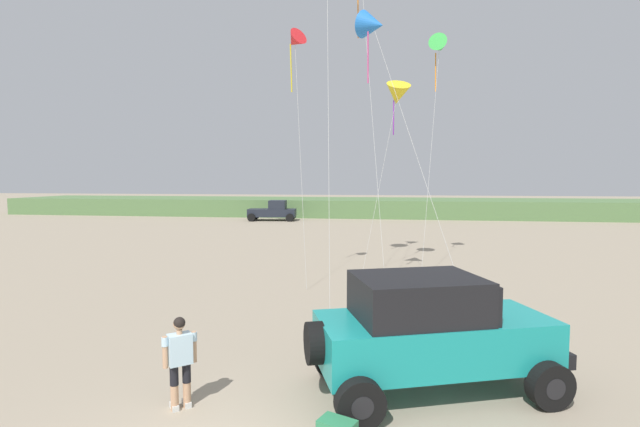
{
  "coord_description": "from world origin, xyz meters",
  "views": [
    {
      "loc": [
        2.46,
        -5.85,
        4.1
      ],
      "look_at": [
        1.07,
        3.35,
        3.39
      ],
      "focal_mm": 26.02,
      "sensor_mm": 36.0,
      "label": 1
    }
  ],
  "objects_px": {
    "person_watching": "(180,357)",
    "distant_pickup": "(273,211)",
    "kite_pink_ribbon": "(373,25)",
    "kite_yellow_diamond": "(397,94)",
    "jeep": "(431,330)",
    "kite_white_parafoil": "(295,41)",
    "kite_green_box": "(439,46)"
  },
  "relations": [
    {
      "from": "kite_yellow_diamond",
      "to": "distant_pickup",
      "type": "bearing_deg",
      "value": 116.65
    },
    {
      "from": "kite_pink_ribbon",
      "to": "person_watching",
      "type": "bearing_deg",
      "value": -108.91
    },
    {
      "from": "person_watching",
      "to": "distant_pickup",
      "type": "xyz_separation_m",
      "value": [
        -7.62,
        36.42,
        0.0
      ]
    },
    {
      "from": "jeep",
      "to": "kite_pink_ribbon",
      "type": "bearing_deg",
      "value": 101.04
    },
    {
      "from": "kite_pink_ribbon",
      "to": "kite_yellow_diamond",
      "type": "relative_size",
      "value": 1.16
    },
    {
      "from": "jeep",
      "to": "kite_pink_ribbon",
      "type": "relative_size",
      "value": 0.51
    },
    {
      "from": "jeep",
      "to": "person_watching",
      "type": "xyz_separation_m",
      "value": [
        -4.45,
        -1.35,
        -0.26
      ]
    },
    {
      "from": "jeep",
      "to": "person_watching",
      "type": "distance_m",
      "value": 4.65
    },
    {
      "from": "person_watching",
      "to": "kite_pink_ribbon",
      "type": "distance_m",
      "value": 12.48
    },
    {
      "from": "jeep",
      "to": "kite_pink_ribbon",
      "type": "height_order",
      "value": "kite_pink_ribbon"
    },
    {
      "from": "kite_pink_ribbon",
      "to": "kite_yellow_diamond",
      "type": "height_order",
      "value": "kite_pink_ribbon"
    },
    {
      "from": "jeep",
      "to": "kite_white_parafoil",
      "type": "bearing_deg",
      "value": 116.52
    },
    {
      "from": "distant_pickup",
      "to": "kite_green_box",
      "type": "relative_size",
      "value": 0.44
    },
    {
      "from": "person_watching",
      "to": "distant_pickup",
      "type": "bearing_deg",
      "value": 101.81
    },
    {
      "from": "person_watching",
      "to": "kite_yellow_diamond",
      "type": "distance_m",
      "value": 15.6
    },
    {
      "from": "person_watching",
      "to": "kite_yellow_diamond",
      "type": "height_order",
      "value": "kite_yellow_diamond"
    },
    {
      "from": "distant_pickup",
      "to": "kite_yellow_diamond",
      "type": "height_order",
      "value": "kite_yellow_diamond"
    },
    {
      "from": "person_watching",
      "to": "kite_pink_ribbon",
      "type": "xyz_separation_m",
      "value": [
        3.0,
        8.75,
        8.37
      ]
    },
    {
      "from": "kite_pink_ribbon",
      "to": "kite_green_box",
      "type": "relative_size",
      "value": 0.92
    },
    {
      "from": "person_watching",
      "to": "kite_white_parafoil",
      "type": "distance_m",
      "value": 13.31
    },
    {
      "from": "jeep",
      "to": "kite_green_box",
      "type": "height_order",
      "value": "kite_green_box"
    },
    {
      "from": "person_watching",
      "to": "kite_green_box",
      "type": "relative_size",
      "value": 0.16
    },
    {
      "from": "person_watching",
      "to": "kite_pink_ribbon",
      "type": "bearing_deg",
      "value": 71.09
    },
    {
      "from": "person_watching",
      "to": "jeep",
      "type": "bearing_deg",
      "value": 16.85
    },
    {
      "from": "distant_pickup",
      "to": "kite_green_box",
      "type": "bearing_deg",
      "value": -58.23
    },
    {
      "from": "jeep",
      "to": "kite_white_parafoil",
      "type": "relative_size",
      "value": 0.51
    },
    {
      "from": "kite_green_box",
      "to": "person_watching",
      "type": "bearing_deg",
      "value": -111.48
    },
    {
      "from": "distant_pickup",
      "to": "kite_white_parafoil",
      "type": "relative_size",
      "value": 0.49
    },
    {
      "from": "distant_pickup",
      "to": "kite_white_parafoil",
      "type": "bearing_deg",
      "value": -73.8
    },
    {
      "from": "person_watching",
      "to": "kite_pink_ribbon",
      "type": "height_order",
      "value": "kite_pink_ribbon"
    },
    {
      "from": "person_watching",
      "to": "kite_green_box",
      "type": "height_order",
      "value": "kite_green_box"
    },
    {
      "from": "distant_pickup",
      "to": "kite_yellow_diamond",
      "type": "distance_m",
      "value": 26.59
    }
  ]
}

